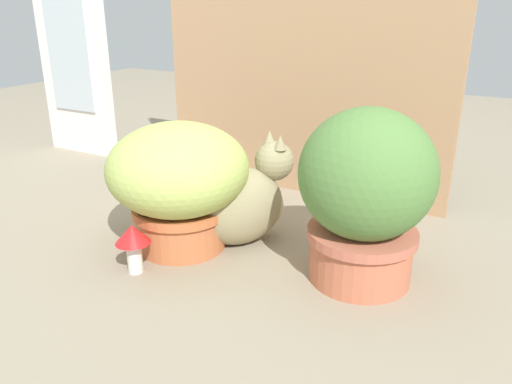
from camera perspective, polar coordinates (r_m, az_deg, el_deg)
The scene contains 7 objects.
ground_plane at distance 1.38m, azimuth -6.14°, elevation -6.96°, with size 6.00×6.00×0.00m, color gray.
cardboard_backdrop at distance 1.73m, azimuth 5.16°, elevation 15.91°, with size 1.04×0.03×0.99m, color tan.
window_panel_white at distance 2.36m, azimuth -20.07°, elevation 14.36°, with size 0.37×0.05×0.84m.
grass_planter at distance 1.36m, azimuth -8.77°, elevation 1.38°, with size 0.38×0.38×0.35m.
leafy_planter at distance 1.19m, azimuth 12.32°, elevation -0.11°, with size 0.32×0.32×0.43m.
cat at distance 1.40m, azimuth -1.33°, elevation -1.04°, with size 0.31×0.33×0.32m.
mushroom_ornament_red at distance 1.28m, azimuth -13.81°, elevation -5.26°, with size 0.09×0.09×0.13m.
Camera 1 is at (0.72, -0.99, 0.64)m, focal length 35.21 mm.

